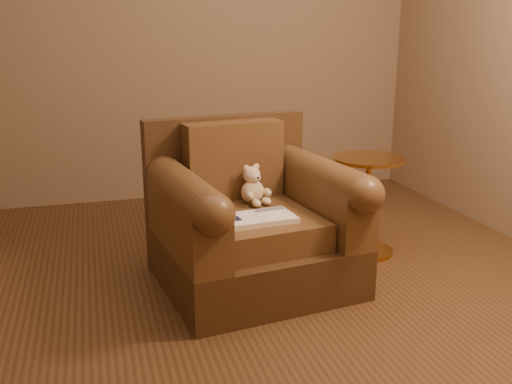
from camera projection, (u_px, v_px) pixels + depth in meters
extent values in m
plane|color=#50351B|center=(245.00, 292.00, 3.13)|extent=(4.00, 4.00, 0.00)
cube|color=#80684F|center=(179.00, 35.00, 4.61)|extent=(4.00, 0.02, 2.70)
cube|color=#412B15|center=(254.00, 259.00, 3.21)|extent=(1.11, 1.07, 0.28)
cube|color=#412B15|center=(226.00, 166.00, 3.46)|extent=(1.00, 0.23, 0.62)
cube|color=brown|center=(257.00, 226.00, 3.11)|extent=(0.66, 0.77, 0.15)
cube|color=brown|center=(233.00, 160.00, 3.33)|extent=(0.59, 0.23, 0.45)
cube|color=brown|center=(186.00, 221.00, 2.93)|extent=(0.31, 0.87, 0.32)
cube|color=brown|center=(321.00, 203.00, 3.24)|extent=(0.31, 0.87, 0.32)
cylinder|color=brown|center=(185.00, 191.00, 2.89)|extent=(0.31, 0.87, 0.20)
cylinder|color=brown|center=(322.00, 176.00, 3.20)|extent=(0.31, 0.87, 0.20)
ellipsoid|color=beige|center=(253.00, 192.00, 3.26)|extent=(0.13, 0.12, 0.14)
sphere|color=beige|center=(252.00, 175.00, 3.24)|extent=(0.10, 0.10, 0.10)
ellipsoid|color=beige|center=(246.00, 169.00, 3.21)|extent=(0.04, 0.02, 0.04)
ellipsoid|color=beige|center=(256.00, 167.00, 3.25)|extent=(0.04, 0.02, 0.04)
ellipsoid|color=beige|center=(257.00, 178.00, 3.21)|extent=(0.05, 0.03, 0.04)
sphere|color=black|center=(258.00, 178.00, 3.19)|extent=(0.01, 0.01, 0.01)
ellipsoid|color=beige|center=(250.00, 196.00, 3.18)|extent=(0.04, 0.09, 0.04)
ellipsoid|color=beige|center=(267.00, 192.00, 3.25)|extent=(0.04, 0.09, 0.04)
ellipsoid|color=beige|center=(256.00, 203.00, 3.19)|extent=(0.05, 0.09, 0.04)
ellipsoid|color=beige|center=(266.00, 201.00, 3.23)|extent=(0.05, 0.09, 0.04)
cube|color=beige|center=(259.00, 219.00, 2.96)|extent=(0.39, 0.26, 0.03)
cube|color=white|center=(242.00, 218.00, 2.92)|extent=(0.20, 0.24, 0.00)
cube|color=white|center=(275.00, 214.00, 2.99)|extent=(0.20, 0.24, 0.00)
cube|color=beige|center=(259.00, 216.00, 2.95)|extent=(0.03, 0.22, 0.00)
cube|color=#0F1638|center=(234.00, 219.00, 2.91)|extent=(0.07, 0.08, 0.00)
cube|color=slate|center=(269.00, 209.00, 3.06)|extent=(0.17, 0.06, 0.00)
cylinder|color=#C28535|center=(364.00, 250.00, 3.68)|extent=(0.36, 0.36, 0.03)
cylinder|color=#C28535|center=(367.00, 206.00, 3.60)|extent=(0.04, 0.04, 0.58)
cylinder|color=#C28535|center=(369.00, 159.00, 3.52)|extent=(0.45, 0.45, 0.02)
cylinder|color=#C28535|center=(369.00, 161.00, 3.52)|extent=(0.04, 0.04, 0.02)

